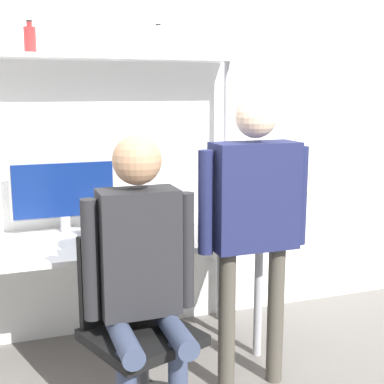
{
  "coord_description": "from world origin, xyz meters",
  "views": [
    {
      "loc": [
        -0.56,
        -2.63,
        1.59
      ],
      "look_at": [
        0.32,
        -0.15,
        1.08
      ],
      "focal_mm": 50.0,
      "sensor_mm": 36.0,
      "label": 1
    }
  ],
  "objects_px": {
    "office_chair": "(139,365)",
    "person_seated": "(142,261)",
    "cell_phone": "(181,241)",
    "bottle_red": "(30,39)",
    "person_standing": "(254,208)",
    "bottle_clear": "(158,42)",
    "monitor": "(64,194)",
    "laptop": "(124,232)"
  },
  "relations": [
    {
      "from": "office_chair",
      "to": "person_seated",
      "type": "bearing_deg",
      "value": -72.89
    },
    {
      "from": "cell_phone",
      "to": "bottle_red",
      "type": "xyz_separation_m",
      "value": [
        -0.74,
        0.43,
        1.13
      ]
    },
    {
      "from": "office_chair",
      "to": "person_standing",
      "type": "xyz_separation_m",
      "value": [
        0.65,
        0.1,
        0.71
      ]
    },
    {
      "from": "office_chair",
      "to": "bottle_clear",
      "type": "distance_m",
      "value": 1.86
    },
    {
      "from": "bottle_red",
      "to": "bottle_clear",
      "type": "bearing_deg",
      "value": 0.0
    },
    {
      "from": "person_seated",
      "to": "office_chair",
      "type": "bearing_deg",
      "value": 107.11
    },
    {
      "from": "cell_phone",
      "to": "person_seated",
      "type": "relative_size",
      "value": 0.11
    },
    {
      "from": "person_seated",
      "to": "person_standing",
      "type": "height_order",
      "value": "person_standing"
    },
    {
      "from": "cell_phone",
      "to": "bottle_clear",
      "type": "height_order",
      "value": "bottle_clear"
    },
    {
      "from": "monitor",
      "to": "cell_phone",
      "type": "bearing_deg",
      "value": -35.0
    },
    {
      "from": "monitor",
      "to": "laptop",
      "type": "relative_size",
      "value": 1.72
    },
    {
      "from": "monitor",
      "to": "bottle_red",
      "type": "xyz_separation_m",
      "value": [
        -0.15,
        0.01,
        0.89
      ]
    },
    {
      "from": "laptop",
      "to": "bottle_clear",
      "type": "distance_m",
      "value": 1.16
    },
    {
      "from": "cell_phone",
      "to": "person_standing",
      "type": "bearing_deg",
      "value": -53.31
    },
    {
      "from": "laptop",
      "to": "person_standing",
      "type": "height_order",
      "value": "person_standing"
    },
    {
      "from": "person_standing",
      "to": "bottle_clear",
      "type": "relative_size",
      "value": 8.26
    },
    {
      "from": "office_chair",
      "to": "bottle_clear",
      "type": "relative_size",
      "value": 4.87
    },
    {
      "from": "person_standing",
      "to": "bottle_red",
      "type": "distance_m",
      "value": 1.56
    },
    {
      "from": "cell_phone",
      "to": "bottle_clear",
      "type": "xyz_separation_m",
      "value": [
        0.0,
        0.43,
        1.13
      ]
    },
    {
      "from": "laptop",
      "to": "bottle_red",
      "type": "xyz_separation_m",
      "value": [
        -0.44,
        0.34,
        1.06
      ]
    },
    {
      "from": "bottle_clear",
      "to": "bottle_red",
      "type": "bearing_deg",
      "value": -180.0
    },
    {
      "from": "cell_phone",
      "to": "bottle_clear",
      "type": "bearing_deg",
      "value": 89.8
    },
    {
      "from": "monitor",
      "to": "cell_phone",
      "type": "distance_m",
      "value": 0.77
    },
    {
      "from": "office_chair",
      "to": "laptop",
      "type": "bearing_deg",
      "value": 83.35
    },
    {
      "from": "laptop",
      "to": "bottle_red",
      "type": "bearing_deg",
      "value": 142.13
    },
    {
      "from": "bottle_red",
      "to": "laptop",
      "type": "bearing_deg",
      "value": -37.87
    },
    {
      "from": "laptop",
      "to": "bottle_clear",
      "type": "height_order",
      "value": "bottle_clear"
    },
    {
      "from": "cell_phone",
      "to": "office_chair",
      "type": "distance_m",
      "value": 0.75
    },
    {
      "from": "bottle_red",
      "to": "monitor",
      "type": "bearing_deg",
      "value": -3.1
    },
    {
      "from": "monitor",
      "to": "bottle_red",
      "type": "relative_size",
      "value": 3.4
    },
    {
      "from": "laptop",
      "to": "office_chair",
      "type": "bearing_deg",
      "value": -96.65
    },
    {
      "from": "person_standing",
      "to": "bottle_clear",
      "type": "height_order",
      "value": "bottle_clear"
    },
    {
      "from": "bottle_clear",
      "to": "person_seated",
      "type": "bearing_deg",
      "value": -110.9
    },
    {
      "from": "cell_phone",
      "to": "bottle_clear",
      "type": "distance_m",
      "value": 1.21
    },
    {
      "from": "laptop",
      "to": "bottle_clear",
      "type": "relative_size",
      "value": 1.88
    },
    {
      "from": "cell_phone",
      "to": "bottle_red",
      "type": "bearing_deg",
      "value": 150.14
    },
    {
      "from": "bottle_red",
      "to": "bottle_clear",
      "type": "height_order",
      "value": "bottle_clear"
    },
    {
      "from": "person_standing",
      "to": "bottle_clear",
      "type": "distance_m",
      "value": 1.21
    },
    {
      "from": "bottle_red",
      "to": "bottle_clear",
      "type": "distance_m",
      "value": 0.74
    },
    {
      "from": "person_seated",
      "to": "person_standing",
      "type": "relative_size",
      "value": 0.89
    },
    {
      "from": "cell_phone",
      "to": "bottle_red",
      "type": "relative_size",
      "value": 0.83
    },
    {
      "from": "laptop",
      "to": "person_seated",
      "type": "height_order",
      "value": "person_seated"
    }
  ]
}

